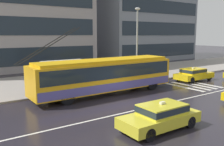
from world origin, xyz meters
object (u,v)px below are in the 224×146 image
(taxi_ahead_of_bus, at_px, (194,74))
(pedestrian_approaching_curb, at_px, (90,68))
(pedestrian_at_shelter, at_px, (106,66))
(taxi_oncoming_near, at_px, (161,115))
(bus_shelter, at_px, (64,68))
(trolleybus, at_px, (106,75))
(street_lamp, at_px, (137,39))

(taxi_ahead_of_bus, height_order, pedestrian_approaching_curb, pedestrian_approaching_curb)
(pedestrian_approaching_curb, bearing_deg, pedestrian_at_shelter, 15.25)
(taxi_oncoming_near, distance_m, pedestrian_at_shelter, 11.92)
(pedestrian_at_shelter, distance_m, pedestrian_approaching_curb, 2.26)
(bus_shelter, bearing_deg, trolleybus, -55.03)
(taxi_oncoming_near, height_order, taxi_ahead_of_bus, same)
(street_lamp, bearing_deg, trolleybus, -157.07)
(pedestrian_approaching_curb, xyz_separation_m, street_lamp, (4.87, -0.74, 2.54))
(pedestrian_at_shelter, bearing_deg, trolleybus, -124.24)
(trolleybus, bearing_deg, taxi_oncoming_near, -102.67)
(street_lamp, bearing_deg, taxi_oncoming_near, -124.60)
(trolleybus, distance_m, bus_shelter, 3.82)
(taxi_ahead_of_bus, height_order, street_lamp, street_lamp)
(trolleybus, bearing_deg, pedestrian_at_shelter, 55.76)
(taxi_ahead_of_bus, distance_m, bus_shelter, 13.28)
(pedestrian_approaching_curb, distance_m, street_lamp, 5.54)
(bus_shelter, height_order, street_lamp, street_lamp)
(taxi_ahead_of_bus, bearing_deg, pedestrian_at_shelter, 154.58)
(pedestrian_approaching_curb, bearing_deg, taxi_ahead_of_bus, -17.66)
(taxi_ahead_of_bus, bearing_deg, taxi_oncoming_near, -149.47)
(taxi_oncoming_near, bearing_deg, taxi_ahead_of_bus, 30.53)
(pedestrian_approaching_curb, height_order, street_lamp, street_lamp)
(trolleybus, xyz_separation_m, street_lamp, (5.04, 2.13, 2.76))
(taxi_oncoming_near, xyz_separation_m, taxi_ahead_of_bus, (12.29, 7.25, 0.00))
(bus_shelter, relative_size, pedestrian_approaching_curb, 1.85)
(pedestrian_approaching_curb, bearing_deg, bus_shelter, 174.14)
(taxi_ahead_of_bus, bearing_deg, street_lamp, 155.03)
(trolleybus, height_order, pedestrian_at_shelter, trolleybus)
(taxi_oncoming_near, distance_m, street_lamp, 12.46)
(taxi_oncoming_near, relative_size, taxi_ahead_of_bus, 0.98)
(trolleybus, xyz_separation_m, pedestrian_at_shelter, (2.36, 3.47, 0.20))
(taxi_ahead_of_bus, relative_size, street_lamp, 0.61)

